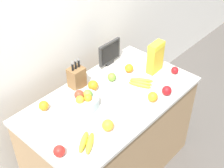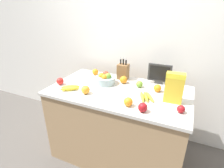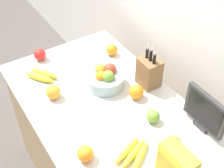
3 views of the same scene
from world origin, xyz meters
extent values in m
plane|color=#514C47|center=(0.00, 0.00, 0.00)|extent=(14.00, 14.00, 0.00)
cube|color=silver|center=(0.00, 0.62, 1.30)|extent=(9.00, 0.06, 2.60)
cube|color=tan|center=(0.00, 0.00, 0.42)|extent=(1.44, 0.78, 0.85)
cube|color=beige|center=(0.00, 0.00, 0.86)|extent=(1.47, 0.81, 0.03)
cube|color=brown|center=(-0.07, 0.31, 0.97)|extent=(0.13, 0.11, 0.18)
cylinder|color=black|center=(-0.11, 0.31, 1.08)|extent=(0.02, 0.02, 0.06)
cube|color=silver|center=(-0.11, 0.31, 1.13)|extent=(0.01, 0.00, 0.03)
cylinder|color=black|center=(-0.07, 0.31, 1.09)|extent=(0.02, 0.02, 0.07)
cube|color=silver|center=(-0.07, 0.31, 1.14)|extent=(0.01, 0.00, 0.03)
cylinder|color=black|center=(-0.04, 0.31, 1.09)|extent=(0.02, 0.02, 0.06)
cube|color=silver|center=(-0.04, 0.31, 1.13)|extent=(0.01, 0.00, 0.02)
cube|color=#2D2D2D|center=(0.35, 0.33, 0.89)|extent=(0.09, 0.03, 0.03)
cube|color=#2D2D2D|center=(0.35, 0.33, 1.01)|extent=(0.26, 0.02, 0.20)
cube|color=black|center=(0.35, 0.32, 1.01)|extent=(0.22, 0.00, 0.16)
cube|color=gold|center=(0.54, -0.03, 1.02)|extent=(0.16, 0.08, 0.28)
cube|color=yellow|center=(0.54, -0.03, 1.13)|extent=(0.17, 0.08, 0.04)
cylinder|color=#99B2B7|center=(-0.20, 0.09, 0.92)|extent=(0.23, 0.23, 0.08)
sphere|color=#6B9E33|center=(-0.17, 0.09, 0.97)|extent=(0.08, 0.08, 0.08)
sphere|color=red|center=(-0.22, 0.13, 0.97)|extent=(0.08, 0.08, 0.08)
sphere|color=orange|center=(-0.25, 0.08, 0.97)|extent=(0.07, 0.07, 0.07)
sphere|color=orange|center=(-0.20, 0.05, 0.97)|extent=(0.06, 0.06, 0.06)
ellipsoid|color=yellow|center=(-0.48, -0.19, 0.90)|extent=(0.19, 0.14, 0.04)
ellipsoid|color=yellow|center=(-0.46, -0.23, 0.90)|extent=(0.18, 0.15, 0.04)
ellipsoid|color=yellow|center=(0.34, -0.05, 0.89)|extent=(0.14, 0.18, 0.03)
ellipsoid|color=yellow|center=(0.31, -0.07, 0.89)|extent=(0.11, 0.20, 0.03)
ellipsoid|color=yellow|center=(0.27, -0.08, 0.89)|extent=(0.10, 0.20, 0.03)
sphere|color=#A31419|center=(0.34, -0.31, 0.92)|extent=(0.08, 0.08, 0.08)
sphere|color=red|center=(-0.65, -0.14, 0.92)|extent=(0.08, 0.08, 0.08)
sphere|color=#6B9E33|center=(0.18, 0.15, 0.91)|extent=(0.07, 0.07, 0.07)
sphere|color=#A31419|center=(0.63, -0.19, 0.91)|extent=(0.07, 0.07, 0.07)
sphere|color=orange|center=(-0.44, 0.29, 0.91)|extent=(0.08, 0.08, 0.08)
sphere|color=orange|center=(0.38, 0.12, 0.91)|extent=(0.08, 0.08, 0.08)
sphere|color=orange|center=(-0.27, -0.22, 0.92)|extent=(0.09, 0.09, 0.09)
sphere|color=orange|center=(-0.02, 0.18, 0.92)|extent=(0.09, 0.09, 0.09)
sphere|color=orange|center=(0.20, -0.27, 0.92)|extent=(0.08, 0.08, 0.08)
camera|label=1|loc=(-1.41, -1.29, 2.50)|focal=50.00mm
camera|label=2|loc=(0.61, -1.55, 1.68)|focal=28.00mm
camera|label=3|loc=(1.00, -0.63, 2.14)|focal=50.00mm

